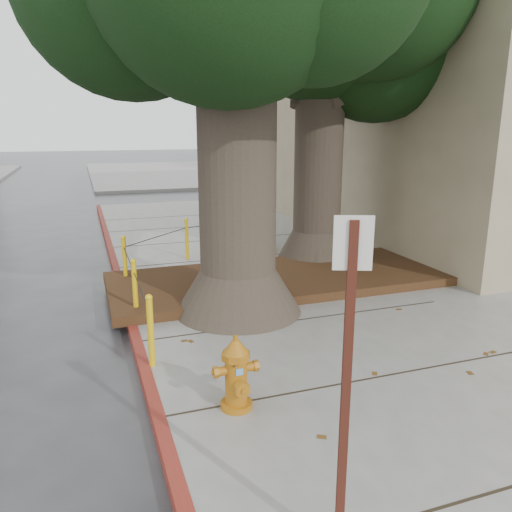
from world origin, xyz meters
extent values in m
plane|color=#28282B|center=(0.00, 0.00, 0.00)|extent=(140.00, 140.00, 0.00)
cube|color=slate|center=(6.00, 30.00, 0.07)|extent=(16.00, 20.00, 0.15)
cube|color=maroon|center=(-2.00, 2.50, 0.07)|extent=(0.14, 26.00, 0.16)
cube|color=black|center=(0.90, 3.90, 0.23)|extent=(6.40, 2.60, 0.16)
cube|color=tan|center=(10.00, 8.50, 5.00)|extent=(12.00, 13.00, 10.00)
cube|color=silver|center=(16.00, 26.00, 4.50)|extent=(10.00, 10.00, 9.00)
cube|color=slate|center=(22.00, 32.00, 6.00)|extent=(12.00, 14.00, 12.00)
cone|color=#4C3F33|center=(-0.30, 2.70, 0.50)|extent=(2.04, 2.04, 0.70)
cylinder|color=#4C3F33|center=(-0.30, 2.70, 2.53)|extent=(1.20, 1.20, 4.22)
cone|color=#4C3F33|center=(2.30, 5.20, 0.50)|extent=(1.77, 1.77, 0.70)
cylinder|color=#4C3F33|center=(2.30, 5.20, 2.32)|extent=(1.04, 1.04, 3.84)
sphere|color=black|center=(2.30, 5.20, 5.42)|extent=(3.80, 3.80, 3.80)
sphere|color=black|center=(3.40, 5.60, 4.99)|extent=(3.00, 3.00, 3.00)
cylinder|color=yellow|center=(-1.90, 1.20, 0.60)|extent=(0.08, 0.08, 0.90)
sphere|color=yellow|center=(-1.90, 1.20, 1.05)|extent=(0.09, 0.09, 0.09)
cylinder|color=yellow|center=(-1.90, 3.00, 0.60)|extent=(0.08, 0.08, 0.90)
sphere|color=yellow|center=(-1.90, 3.00, 1.05)|extent=(0.09, 0.09, 0.09)
cylinder|color=yellow|center=(-1.90, 4.80, 0.60)|extent=(0.08, 0.08, 0.90)
sphere|color=yellow|center=(-1.90, 4.80, 1.05)|extent=(0.09, 0.09, 0.09)
cylinder|color=yellow|center=(-0.40, 6.30, 0.60)|extent=(0.08, 0.08, 0.90)
sphere|color=yellow|center=(-0.40, 6.30, 1.05)|extent=(0.09, 0.09, 0.09)
cylinder|color=yellow|center=(1.80, 6.50, 0.60)|extent=(0.08, 0.08, 0.90)
sphere|color=yellow|center=(1.80, 6.50, 1.05)|extent=(0.09, 0.09, 0.09)
cylinder|color=black|center=(-1.90, 2.10, 0.87)|extent=(0.02, 1.80, 0.02)
cylinder|color=black|center=(-1.90, 3.90, 0.87)|extent=(0.02, 1.80, 0.02)
cylinder|color=black|center=(-1.15, 5.55, 0.87)|extent=(1.51, 1.51, 0.02)
cylinder|color=black|center=(0.70, 6.40, 0.87)|extent=(2.20, 0.22, 0.02)
cylinder|color=#B66B12|center=(-1.19, -0.07, 0.18)|extent=(0.35, 0.35, 0.06)
cylinder|color=#B66B12|center=(-1.19, -0.07, 0.47)|extent=(0.24, 0.24, 0.54)
cylinder|color=#B66B12|center=(-1.19, -0.07, 0.75)|extent=(0.31, 0.31, 0.07)
cone|color=#B66B12|center=(-1.19, -0.07, 0.85)|extent=(0.29, 0.29, 0.15)
cylinder|color=#B66B12|center=(-1.19, -0.07, 0.95)|extent=(0.06, 0.06, 0.05)
cylinder|color=#B66B12|center=(-1.33, -0.08, 0.60)|extent=(0.15, 0.10, 0.10)
cylinder|color=#B66B12|center=(-1.05, -0.07, 0.60)|extent=(0.15, 0.10, 0.10)
cylinder|color=#B66B12|center=(-1.19, -0.20, 0.47)|extent=(0.14, 0.15, 0.14)
cube|color=#5999D8|center=(-1.19, -0.19, 0.62)|extent=(0.07, 0.01, 0.07)
cube|color=#471911|center=(-1.06, -2.10, 1.34)|extent=(0.07, 0.07, 2.37)
cube|color=silver|center=(-1.06, -2.10, 2.38)|extent=(0.23, 0.11, 0.33)
imported|color=#B8B9BE|center=(5.14, 18.13, 0.63)|extent=(3.69, 1.51, 1.25)
imported|color=maroon|center=(12.78, 17.35, 0.56)|extent=(3.46, 1.37, 1.12)
camera|label=1|loc=(-2.56, -4.64, 3.04)|focal=35.00mm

